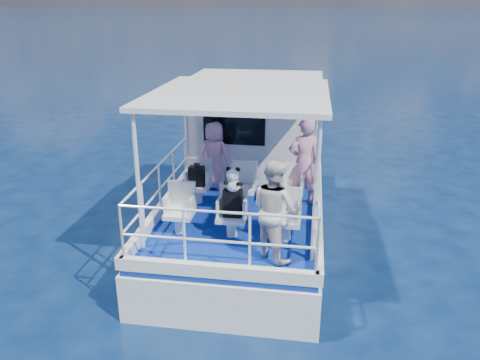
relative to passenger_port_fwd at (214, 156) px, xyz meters
name	(u,v)px	position (x,y,z in m)	size (l,w,h in m)	color
ground	(241,251)	(0.73, -1.03, -1.62)	(2000.00, 2000.00, 0.00)	#08193D
hull	(248,228)	(0.73, -0.03, -1.62)	(3.00, 7.00, 1.60)	white
deck	(249,192)	(0.73, -0.03, -0.77)	(2.90, 6.90, 0.10)	navy
cabin	(256,124)	(0.73, 1.27, 0.38)	(2.85, 2.00, 2.20)	white
canopy	(240,94)	(0.73, -1.23, 1.52)	(3.00, 3.20, 0.08)	white
canopy_posts	(239,158)	(0.73, -1.28, 0.38)	(2.77, 2.97, 2.20)	white
railings	(237,196)	(0.73, -1.61, -0.22)	(2.84, 3.59, 1.00)	white
seat_port_fwd	(198,193)	(-0.17, -0.83, -0.53)	(0.48, 0.46, 0.38)	white
seat_center_fwd	(243,196)	(0.73, -0.83, -0.53)	(0.48, 0.46, 0.38)	white
seat_stbd_fwd	(290,199)	(1.63, -0.83, -0.53)	(0.48, 0.46, 0.38)	white
seat_port_aft	(180,222)	(-0.17, -2.13, -0.53)	(0.48, 0.46, 0.38)	white
seat_center_aft	(232,225)	(0.73, -2.13, -0.53)	(0.48, 0.46, 0.38)	white
seat_stbd_aft	(285,229)	(1.63, -2.13, -0.53)	(0.48, 0.46, 0.38)	white
passenger_port_fwd	(214,156)	(0.00, 0.00, 0.00)	(0.53, 0.38, 1.43)	pink
passenger_stbd_fwd	(304,162)	(1.85, -0.56, 0.14)	(0.62, 0.41, 1.71)	#C8819D
passenger_stbd_aft	(274,209)	(1.47, -2.70, 0.07)	(0.77, 0.60, 1.58)	silver
backpack_port	(197,176)	(-0.16, -0.91, -0.14)	(0.30, 0.17, 0.39)	black
backpack_center	(233,203)	(0.75, -2.17, -0.11)	(0.31, 0.17, 0.46)	black
compact_camera	(197,165)	(-0.15, -0.90, 0.09)	(0.11, 0.07, 0.07)	black
panda	(233,179)	(0.76, -2.20, 0.33)	(0.26, 0.22, 0.41)	white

